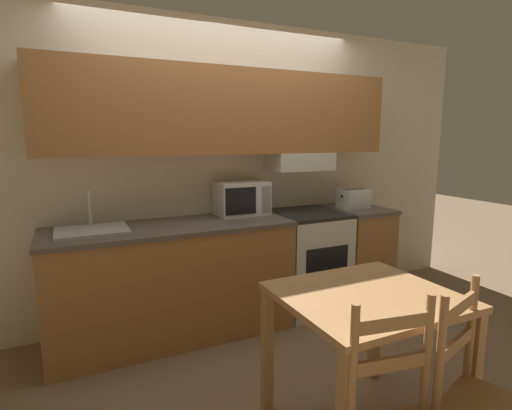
{
  "coord_description": "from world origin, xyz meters",
  "views": [
    {
      "loc": [
        -1.25,
        -3.3,
        1.57
      ],
      "look_at": [
        0.05,
        -0.57,
        1.05
      ],
      "focal_mm": 28.0,
      "sensor_mm": 36.0,
      "label": 1
    }
  ],
  "objects_px": {
    "toaster": "(354,198)",
    "stove_range": "(307,260)",
    "sink_basin": "(92,230)",
    "dining_table": "(365,316)",
    "chair_right_of_table": "(484,404)",
    "microwave": "(242,198)"
  },
  "relations": [
    {
      "from": "stove_range",
      "to": "toaster",
      "type": "height_order",
      "value": "toaster"
    },
    {
      "from": "chair_right_of_table",
      "to": "dining_table",
      "type": "bearing_deg",
      "value": 92.02
    },
    {
      "from": "stove_range",
      "to": "sink_basin",
      "type": "height_order",
      "value": "sink_basin"
    },
    {
      "from": "microwave",
      "to": "toaster",
      "type": "relative_size",
      "value": 1.58
    },
    {
      "from": "microwave",
      "to": "dining_table",
      "type": "height_order",
      "value": "microwave"
    },
    {
      "from": "microwave",
      "to": "dining_table",
      "type": "bearing_deg",
      "value": -90.17
    },
    {
      "from": "toaster",
      "to": "stove_range",
      "type": "bearing_deg",
      "value": -178.23
    },
    {
      "from": "toaster",
      "to": "sink_basin",
      "type": "bearing_deg",
      "value": -179.6
    },
    {
      "from": "stove_range",
      "to": "sink_basin",
      "type": "distance_m",
      "value": 1.87
    },
    {
      "from": "toaster",
      "to": "chair_right_of_table",
      "type": "xyz_separation_m",
      "value": [
        -0.92,
        -2.03,
        -0.55
      ]
    },
    {
      "from": "sink_basin",
      "to": "dining_table",
      "type": "height_order",
      "value": "sink_basin"
    },
    {
      "from": "microwave",
      "to": "sink_basin",
      "type": "relative_size",
      "value": 0.89
    },
    {
      "from": "chair_right_of_table",
      "to": "stove_range",
      "type": "bearing_deg",
      "value": 61.3
    },
    {
      "from": "sink_basin",
      "to": "toaster",
      "type": "bearing_deg",
      "value": 0.4
    },
    {
      "from": "stove_range",
      "to": "toaster",
      "type": "xyz_separation_m",
      "value": [
        0.52,
        0.02,
        0.54
      ]
    },
    {
      "from": "stove_range",
      "to": "toaster",
      "type": "relative_size",
      "value": 3.24
    },
    {
      "from": "sink_basin",
      "to": "dining_table",
      "type": "xyz_separation_m",
      "value": [
        1.22,
        -1.48,
        -0.27
      ]
    },
    {
      "from": "toaster",
      "to": "chair_right_of_table",
      "type": "height_order",
      "value": "toaster"
    },
    {
      "from": "microwave",
      "to": "chair_right_of_table",
      "type": "relative_size",
      "value": 0.47
    },
    {
      "from": "dining_table",
      "to": "chair_right_of_table",
      "type": "xyz_separation_m",
      "value": [
        0.19,
        -0.54,
        -0.21
      ]
    },
    {
      "from": "dining_table",
      "to": "chair_right_of_table",
      "type": "bearing_deg",
      "value": -70.4
    },
    {
      "from": "stove_range",
      "to": "sink_basin",
      "type": "bearing_deg",
      "value": -179.99
    }
  ]
}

